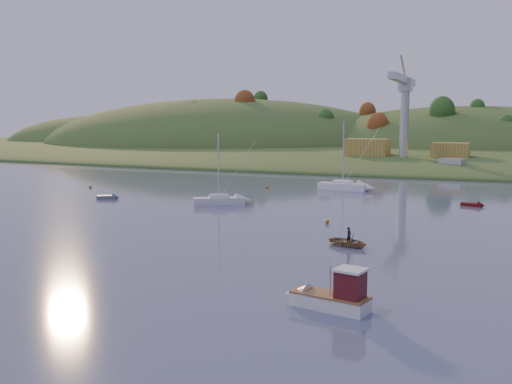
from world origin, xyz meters
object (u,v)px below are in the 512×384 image
at_px(fishing_boat, 325,295).
at_px(canoe, 349,242).
at_px(sailboat_near, 219,200).
at_px(grey_dinghy, 111,197).
at_px(sailboat_far, 343,186).
at_px(red_tender, 476,205).

distance_m(fishing_boat, canoe, 18.11).
distance_m(sailboat_near, grey_dinghy, 17.65).
height_order(sailboat_near, sailboat_far, sailboat_far).
xyz_separation_m(fishing_boat, sailboat_far, (-15.91, 61.29, -0.05)).
bearing_deg(sailboat_near, fishing_boat, -86.50).
relative_size(sailboat_near, sailboat_far, 0.85).
xyz_separation_m(sailboat_far, red_tender, (21.85, -11.59, -0.52)).
height_order(sailboat_near, grey_dinghy, sailboat_near).
bearing_deg(fishing_boat, red_tender, -86.31).
xyz_separation_m(sailboat_near, canoe, (23.69, -19.27, -0.26)).
distance_m(fishing_boat, grey_dinghy, 57.16).
bearing_deg(sailboat_near, grey_dinghy, 151.57).
relative_size(fishing_boat, sailboat_near, 0.59).
height_order(sailboat_near, red_tender, sailboat_near).
distance_m(sailboat_near, red_tender, 35.21).
xyz_separation_m(fishing_boat, red_tender, (5.95, 49.70, -0.57)).
distance_m(sailboat_near, canoe, 30.54).
height_order(fishing_boat, canoe, fishing_boat).
bearing_deg(fishing_boat, sailboat_far, -64.94).
height_order(canoe, grey_dinghy, grey_dinghy).
bearing_deg(fishing_boat, canoe, -69.20).
bearing_deg(sailboat_far, fishing_boat, -70.00).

